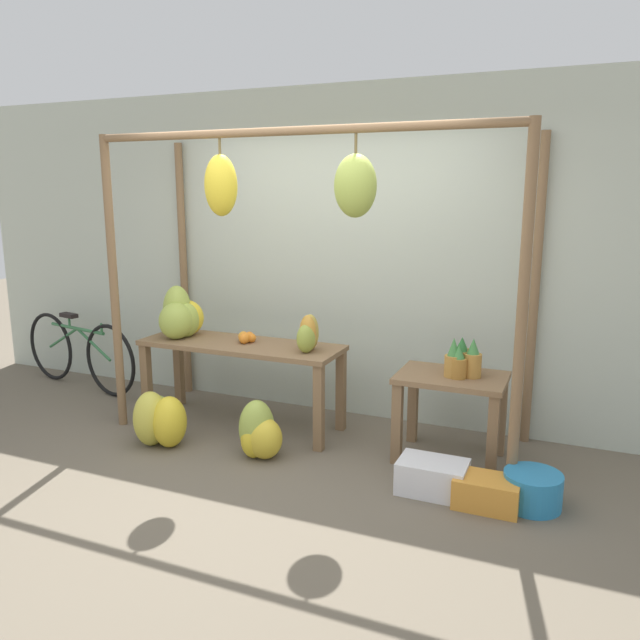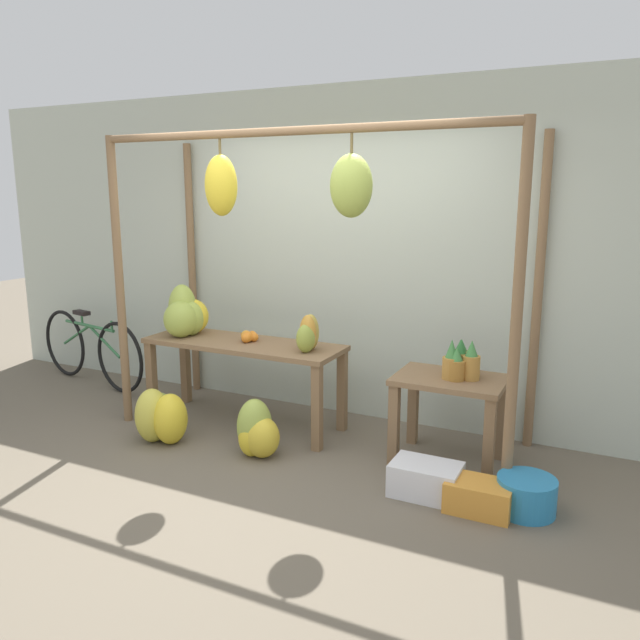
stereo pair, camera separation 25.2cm
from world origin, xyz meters
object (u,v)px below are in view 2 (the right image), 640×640
at_px(banana_pile_ground_right, 257,432).
at_px(banana_pile_ground_left, 161,416).
at_px(pineapple_cluster, 460,362).
at_px(blue_bucket, 526,495).
at_px(parked_bicycle, 91,348).
at_px(orange_pile, 248,337).
at_px(fruit_crate_white, 426,479).
at_px(fruit_crate_purple, 479,497).
at_px(banana_pile_on_table, 185,315).
at_px(papaya_pile, 308,334).

bearing_deg(banana_pile_ground_right, banana_pile_ground_left, -173.38).
bearing_deg(pineapple_cluster, blue_bucket, -42.68).
height_order(banana_pile_ground_right, blue_bucket, banana_pile_ground_right).
height_order(pineapple_cluster, parked_bicycle, pineapple_cluster).
xyz_separation_m(orange_pile, fruit_crate_white, (1.71, -0.58, -0.65)).
distance_m(banana_pile_ground_right, fruit_crate_purple, 1.67).
distance_m(banana_pile_ground_left, parked_bicycle, 1.85).
bearing_deg(banana_pile_on_table, papaya_pile, -1.44).
height_order(fruit_crate_white, papaya_pile, papaya_pile).
distance_m(orange_pile, banana_pile_ground_right, 0.88).
xyz_separation_m(banana_pile_on_table, blue_bucket, (2.96, -0.50, -0.78)).
xyz_separation_m(parked_bicycle, fruit_crate_purple, (4.12, -0.87, -0.27)).
distance_m(pineapple_cluster, papaya_pile, 1.18).
bearing_deg(fruit_crate_white, banana_pile_ground_right, 178.11).
bearing_deg(banana_pile_on_table, parked_bicycle, 169.78).
distance_m(banana_pile_ground_right, papaya_pile, 0.84).
distance_m(blue_bucket, parked_bicycle, 4.45).
height_order(orange_pile, banana_pile_ground_right, orange_pile).
distance_m(pineapple_cluster, parked_bicycle, 3.84).
xyz_separation_m(banana_pile_ground_left, parked_bicycle, (-1.63, 0.87, 0.17)).
relative_size(pineapple_cluster, parked_bicycle, 0.18).
distance_m(orange_pile, papaya_pile, 0.60).
bearing_deg(papaya_pile, orange_pile, 174.78).
bearing_deg(fruit_crate_white, blue_bucket, 5.61).
relative_size(pineapple_cluster, fruit_crate_white, 0.67).
bearing_deg(fruit_crate_purple, banana_pile_ground_right, 176.54).
relative_size(banana_pile_ground_right, parked_bicycle, 0.26).
bearing_deg(fruit_crate_white, fruit_crate_purple, -9.19).
xyz_separation_m(banana_pile_ground_left, fruit_crate_purple, (2.49, -0.01, -0.11)).
distance_m(banana_pile_ground_right, fruit_crate_white, 1.31).
xyz_separation_m(blue_bucket, papaya_pile, (-1.74, 0.47, 0.74)).
relative_size(orange_pile, parked_bicycle, 0.12).
relative_size(blue_bucket, parked_bicycle, 0.22).
relative_size(fruit_crate_white, fruit_crate_purple, 1.11).
bearing_deg(banana_pile_ground_left, fruit_crate_purple, -0.12).
relative_size(banana_pile_ground_right, fruit_crate_white, 0.97).
bearing_deg(orange_pile, parked_bicycle, 173.49).
bearing_deg(banana_pile_ground_right, orange_pile, 126.86).
relative_size(blue_bucket, fruit_crate_purple, 0.90).
xyz_separation_m(blue_bucket, parked_bicycle, (-4.38, 0.75, 0.26)).
bearing_deg(blue_bucket, papaya_pile, 165.07).
bearing_deg(orange_pile, fruit_crate_white, -18.69).
distance_m(banana_pile_ground_left, fruit_crate_purple, 2.50).
xyz_separation_m(fruit_crate_white, blue_bucket, (0.62, 0.06, 0.00)).
height_order(orange_pile, fruit_crate_white, orange_pile).
distance_m(fruit_crate_white, papaya_pile, 1.45).
relative_size(banana_pile_on_table, orange_pile, 2.70).
bearing_deg(fruit_crate_purple, banana_pile_on_table, 167.16).
bearing_deg(banana_pile_ground_left, parked_bicycle, 151.96).
bearing_deg(orange_pile, fruit_crate_purple, -17.11).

